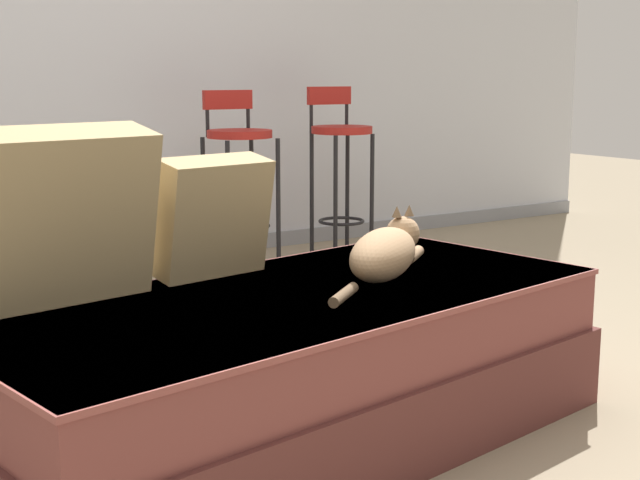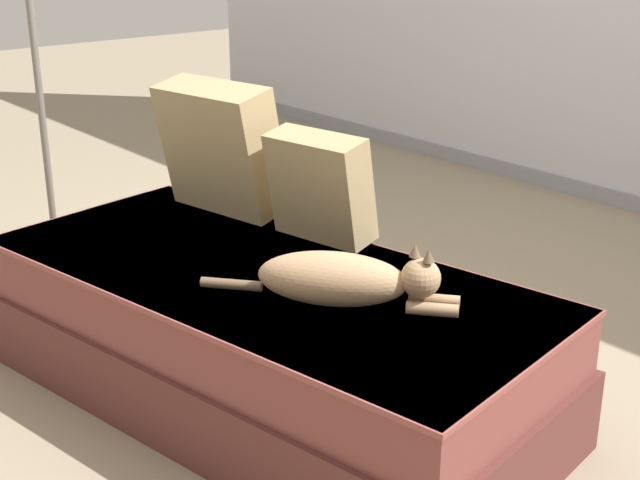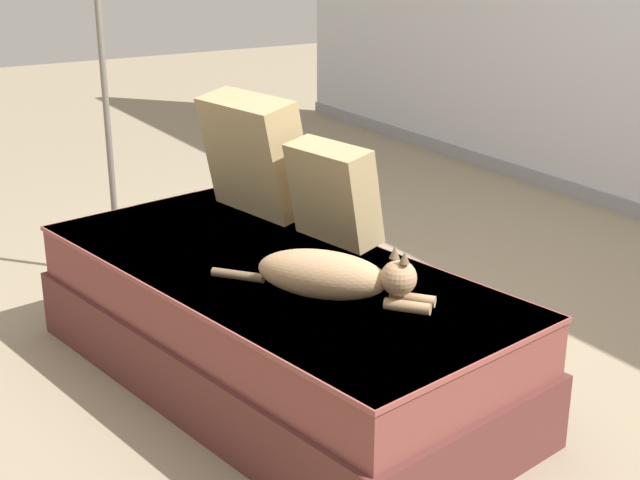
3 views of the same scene
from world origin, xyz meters
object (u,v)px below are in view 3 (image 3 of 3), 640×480
at_px(cat, 332,275).
at_px(throw_pillow_middle, 333,193).
at_px(throw_pillow_corner, 255,154).
at_px(couch, 273,324).

bearing_deg(cat, throw_pillow_middle, 147.28).
bearing_deg(cat, throw_pillow_corner, 167.23).
bearing_deg(couch, cat, 4.56).
height_order(couch, cat, cat).
relative_size(couch, throw_pillow_middle, 5.24).
xyz_separation_m(throw_pillow_corner, cat, (0.89, -0.20, -0.16)).
bearing_deg(throw_pillow_middle, throw_pillow_corner, -170.14).
bearing_deg(throw_pillow_middle, couch, -71.95).
height_order(throw_pillow_corner, throw_pillow_middle, throw_pillow_corner).
relative_size(throw_pillow_corner, throw_pillow_middle, 1.30).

